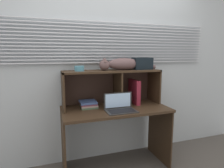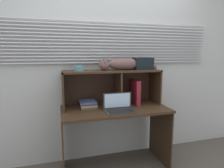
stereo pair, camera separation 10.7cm
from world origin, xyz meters
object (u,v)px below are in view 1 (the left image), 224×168
Objects in this scene: binder_upright at (134,92)px; storage_box at (142,64)px; laptop at (120,107)px; small_basket at (79,69)px; cat at (122,64)px; book_stack at (88,104)px.

storage_box is (0.11, 0.00, 0.37)m from binder_upright.
laptop is 0.66m from small_basket.
laptop is (-0.11, -0.25, -0.48)m from cat.
small_basket is (-0.53, 0.00, -0.04)m from cat.
laptop is 1.42× the size of storage_box.
small_basket is at bearing 148.82° from laptop.
binder_upright is 2.78× the size of small_basket.
laptop is 0.68m from storage_box.
binder_upright is at bearing 0.00° from small_basket.
laptop is at bearing -114.16° from cat.
book_stack is 0.45m from small_basket.
book_stack is at bearing 142.27° from laptop.
binder_upright is 0.78m from small_basket.
laptop is 1.10× the size of binder_upright.
storage_box reaches higher than book_stack.
laptop is 1.52× the size of book_stack.
small_basket is at bearing 180.00° from storage_box.
small_basket is at bearing 178.10° from book_stack.
binder_upright is 0.38m from storage_box.
binder_upright is 1.29× the size of storage_box.
storage_box reaches higher than small_basket.
book_stack is (-0.32, 0.25, -0.00)m from laptop.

